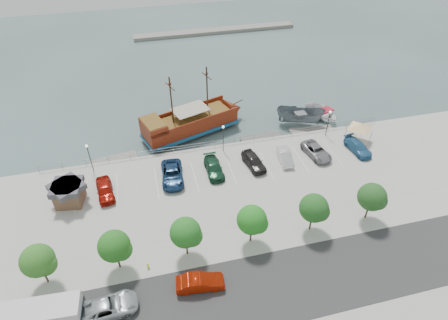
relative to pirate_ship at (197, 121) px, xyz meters
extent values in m
plane|color=#435552|center=(2.38, -13.75, -1.82)|extent=(160.00, 160.00, 0.00)
cube|color=#353535|center=(2.38, -29.75, -0.81)|extent=(100.00, 8.00, 0.04)
cube|color=#ADAC9B|center=(2.38, -23.75, -0.81)|extent=(100.00, 4.00, 0.05)
cylinder|color=slate|center=(2.38, -5.95, 0.13)|extent=(50.00, 0.06, 0.06)
cylinder|color=slate|center=(2.38, -5.95, -0.27)|extent=(50.00, 0.06, 0.06)
cube|color=gray|center=(12.38, 41.25, -1.42)|extent=(40.00, 3.00, 0.80)
cube|color=maroon|center=(-1.18, -0.39, -0.08)|extent=(15.31, 8.95, 2.37)
cube|color=#155282|center=(-1.18, -0.39, -0.86)|extent=(15.66, 9.30, 0.55)
cone|color=maroon|center=(6.45, 2.15, -0.08)|extent=(4.16, 5.08, 4.38)
cube|color=maroon|center=(-6.81, -2.27, 1.74)|extent=(4.04, 5.20, 1.28)
cube|color=brown|center=(-6.81, -2.27, 2.43)|extent=(3.75, 4.79, 0.11)
cube|color=brown|center=(-0.75, -0.25, 1.15)|extent=(12.54, 7.57, 0.14)
cube|color=maroon|center=(-1.87, 1.69, 1.42)|extent=(13.92, 4.79, 0.64)
cube|color=maroon|center=(-0.49, -2.47, 1.42)|extent=(13.92, 4.79, 0.64)
cylinder|color=#382111|center=(1.85, 0.62, 4.85)|extent=(0.28, 0.28, 7.49)
cylinder|color=#382111|center=(-3.78, -1.26, 4.85)|extent=(0.28, 0.28, 7.49)
cylinder|color=#382111|center=(1.85, 0.62, 7.13)|extent=(0.99, 2.64, 0.13)
cylinder|color=#382111|center=(-3.78, -1.26, 7.13)|extent=(0.99, 2.64, 0.13)
cube|color=#BAAB8F|center=(-1.01, -0.34, 2.47)|extent=(6.12, 4.97, 0.11)
cylinder|color=#382111|center=(7.05, 2.35, 1.01)|extent=(2.20, 0.86, 0.54)
imported|color=slate|center=(16.26, -2.25, -0.35)|extent=(8.09, 5.76, 2.94)
imported|color=white|center=(20.77, -0.96, -1.14)|extent=(6.50, 7.70, 1.36)
cube|color=gray|center=(-13.07, -4.55, -1.63)|extent=(6.82, 2.98, 0.38)
cube|color=slate|center=(9.07, -4.55, -1.64)|extent=(6.49, 2.40, 0.36)
cube|color=gray|center=(17.41, -4.55, -1.63)|extent=(6.97, 2.57, 0.39)
cube|color=brown|center=(-18.08, -12.70, 0.28)|extent=(3.49, 3.49, 2.21)
cube|color=#403F46|center=(-18.08, -12.70, 1.64)|extent=(3.95, 3.95, 0.70)
cylinder|color=slate|center=(21.08, -8.23, 0.26)|extent=(0.07, 0.07, 2.16)
cylinder|color=slate|center=(23.63, -8.26, 0.26)|extent=(0.07, 0.07, 2.16)
cylinder|color=slate|center=(21.04, -10.77, 0.26)|extent=(0.07, 0.07, 2.16)
cylinder|color=slate|center=(23.59, -10.81, 0.26)|extent=(0.07, 0.07, 2.16)
pyramid|color=white|center=(22.34, -9.52, 2.17)|extent=(4.18, 4.18, 0.88)
imported|color=#A3AAAD|center=(-13.75, -28.53, -0.05)|extent=(5.75, 3.07, 1.54)
imported|color=#951804|center=(-5.05, -28.01, -0.05)|extent=(4.86, 2.16, 1.55)
cube|color=silver|center=(-19.42, -28.25, 0.45)|extent=(7.26, 2.88, 2.54)
cube|color=black|center=(-19.42, -28.25, 0.30)|extent=(7.37, 2.98, 0.81)
cylinder|color=yellow|center=(-9.80, -24.55, -0.54)|extent=(0.22, 0.22, 0.56)
sphere|color=yellow|center=(-9.80, -24.55, -0.24)|extent=(0.24, 0.24, 0.24)
cylinder|color=black|center=(-15.62, -7.25, 1.18)|extent=(0.12, 0.12, 4.00)
sphere|color=#FFF2CC|center=(-15.62, -7.25, 3.28)|extent=(0.36, 0.36, 0.36)
cylinder|color=black|center=(2.38, -7.25, 1.18)|extent=(0.12, 0.12, 4.00)
sphere|color=#FFF2CC|center=(2.38, -7.25, 3.28)|extent=(0.36, 0.36, 0.36)
cylinder|color=black|center=(18.38, -7.25, 1.18)|extent=(0.12, 0.12, 4.00)
sphere|color=#FFF2CC|center=(18.38, -7.25, 3.28)|extent=(0.36, 0.36, 0.36)
cylinder|color=#473321|center=(-19.62, -23.75, 0.28)|extent=(0.20, 0.20, 2.20)
sphere|color=#2B611E|center=(-19.62, -23.75, 2.58)|extent=(3.20, 3.20, 3.20)
sphere|color=#2B611E|center=(-19.02, -24.05, 2.18)|extent=(2.20, 2.20, 2.20)
cylinder|color=#473321|center=(-12.62, -23.75, 0.28)|extent=(0.20, 0.20, 2.20)
sphere|color=#1F5919|center=(-12.62, -23.75, 2.58)|extent=(3.20, 3.20, 3.20)
sphere|color=#1F5919|center=(-12.02, -24.05, 2.18)|extent=(2.20, 2.20, 2.20)
cylinder|color=#473321|center=(-5.62, -23.75, 0.28)|extent=(0.20, 0.20, 2.20)
sphere|color=#1F5D1C|center=(-5.62, -23.75, 2.58)|extent=(3.20, 3.20, 3.20)
sphere|color=#1F5D1C|center=(-5.02, -24.05, 2.18)|extent=(2.20, 2.20, 2.20)
cylinder|color=#473321|center=(1.38, -23.75, 0.28)|extent=(0.20, 0.20, 2.20)
sphere|color=#1F691B|center=(1.38, -23.75, 2.58)|extent=(3.20, 3.20, 3.20)
sphere|color=#1F691B|center=(1.98, -24.05, 2.18)|extent=(2.20, 2.20, 2.20)
cylinder|color=#473321|center=(8.38, -23.75, 0.28)|extent=(0.20, 0.20, 2.20)
sphere|color=#1E4E1B|center=(8.38, -23.75, 2.58)|extent=(3.20, 3.20, 3.20)
sphere|color=#1E4E1B|center=(8.98, -24.05, 2.18)|extent=(2.20, 2.20, 2.20)
cylinder|color=#473321|center=(15.38, -23.75, 0.28)|extent=(0.20, 0.20, 2.20)
sphere|color=#20491C|center=(15.38, -23.75, 2.58)|extent=(3.20, 3.20, 3.20)
sphere|color=#20491C|center=(15.98, -24.05, 2.18)|extent=(2.20, 2.20, 2.20)
imported|color=#9F1308|center=(-13.98, -12.46, 0.00)|extent=(2.55, 5.03, 1.64)
imported|color=navy|center=(-5.50, -11.60, 0.00)|extent=(3.16, 6.11, 1.65)
imported|color=#18442B|center=(0.05, -11.55, -0.08)|extent=(2.16, 5.16, 1.49)
imported|color=black|center=(5.58, -11.56, 0.01)|extent=(2.71, 5.13, 1.66)
imported|color=silver|center=(10.12, -11.51, -0.10)|extent=(1.94, 4.51, 1.45)
imported|color=gray|center=(14.83, -11.46, -0.10)|extent=(3.25, 5.53, 1.45)
imported|color=teal|center=(20.98, -11.98, -0.10)|extent=(2.60, 5.17, 1.44)
camera|label=1|loc=(-7.79, -48.62, 31.92)|focal=30.00mm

